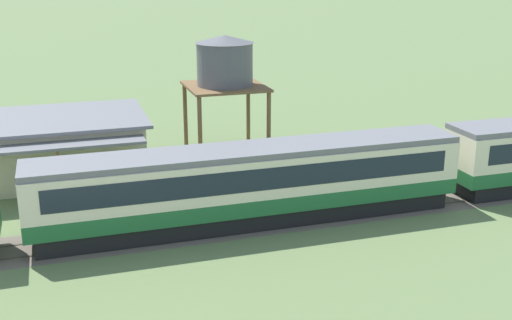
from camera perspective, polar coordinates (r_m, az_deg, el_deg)
passenger_train at (r=31.77m, az=0.06°, el=-1.86°), size 112.28×3.05×3.94m
railway_track at (r=31.54m, az=-8.49°, el=-6.48°), size 162.48×3.60×0.04m
station_building at (r=40.84m, az=-17.25°, el=1.23°), size 10.68×9.10×3.62m
water_tower at (r=42.83m, az=-2.79°, el=8.53°), size 5.11×5.11×7.96m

